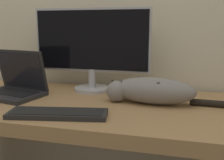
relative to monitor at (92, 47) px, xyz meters
name	(u,v)px	position (x,y,z in m)	size (l,w,h in m)	color
desk	(87,126)	(0.04, -0.23, -0.39)	(1.79, 0.71, 0.71)	#A37A4C
monitor	(92,47)	(0.00, 0.00, 0.00)	(0.67, 0.21, 0.47)	#B2B2B7
laptop	(14,86)	(-0.38, -0.20, -0.21)	(0.38, 0.30, 0.24)	#232326
external_keyboard	(58,113)	(0.00, -0.46, -0.25)	(0.43, 0.19, 0.02)	black
cat	(151,90)	(0.36, -0.18, -0.19)	(0.61, 0.18, 0.13)	gray
small_toy	(159,92)	(0.39, -0.01, -0.24)	(0.04, 0.04, 0.04)	#2D6BB7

